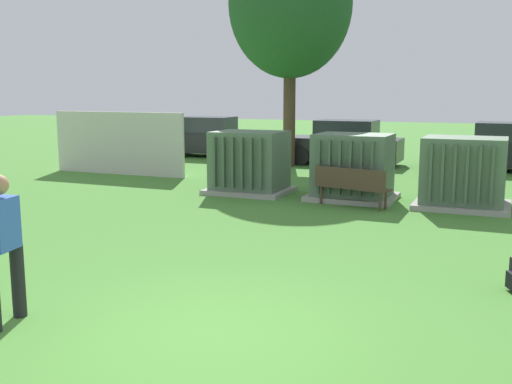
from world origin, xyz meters
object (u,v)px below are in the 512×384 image
transformer_mid_east (463,174)px  park_bench (351,184)px  transformer_mid_west (353,168)px  transformer_west (249,163)px  parked_car_right_of_center (505,148)px  parked_car_left_of_center (343,144)px  parked_car_leftmost (205,138)px

transformer_mid_east → park_bench: transformer_mid_east is taller
transformer_mid_west → transformer_mid_east: (2.60, -0.08, 0.00)m
transformer_west → park_bench: size_ratio=1.14×
transformer_west → parked_car_right_of_center: (6.11, 7.48, -0.04)m
transformer_mid_east → parked_car_left_of_center: same height
transformer_mid_west → parked_car_left_of_center: size_ratio=0.50×
transformer_west → transformer_mid_east: size_ratio=1.00×
parked_car_right_of_center → park_bench: bearing=-110.6°
parked_car_left_of_center → park_bench: bearing=-73.8°
transformer_mid_east → parked_car_right_of_center: size_ratio=0.49×
parked_car_right_of_center → parked_car_leftmost: bearing=179.1°
transformer_mid_east → transformer_west: bearing=-179.8°
transformer_west → parked_car_left_of_center: same height
transformer_mid_east → parked_car_leftmost: 13.14m
transformer_mid_east → parked_car_left_of_center: (-4.69, 7.05, -0.04)m
transformer_mid_west → parked_car_right_of_center: size_ratio=0.49×
transformer_west → parked_car_right_of_center: size_ratio=0.49×
transformer_mid_east → parked_car_left_of_center: bearing=123.7°
parked_car_right_of_center → parked_car_left_of_center: bearing=-175.7°
transformer_mid_west → park_bench: bearing=-77.5°
park_bench → parked_car_right_of_center: bearing=69.4°
parked_car_right_of_center → transformer_mid_west: bearing=-114.6°
parked_car_leftmost → parked_car_left_of_center: same height
transformer_mid_west → parked_car_right_of_center: same height
transformer_mid_west → transformer_mid_east: bearing=-1.7°
park_bench → parked_car_leftmost: bearing=134.2°
park_bench → parked_car_right_of_center: (3.15, 8.38, 0.22)m
parked_car_leftmost → parked_car_right_of_center: (11.47, -0.17, 0.00)m
transformer_mid_west → parked_car_leftmost: (-8.10, 7.55, -0.04)m
transformer_mid_west → parked_car_right_of_center: bearing=65.4°
transformer_mid_west → transformer_west: bearing=-177.9°
transformer_mid_west → parked_car_left_of_center: 7.28m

